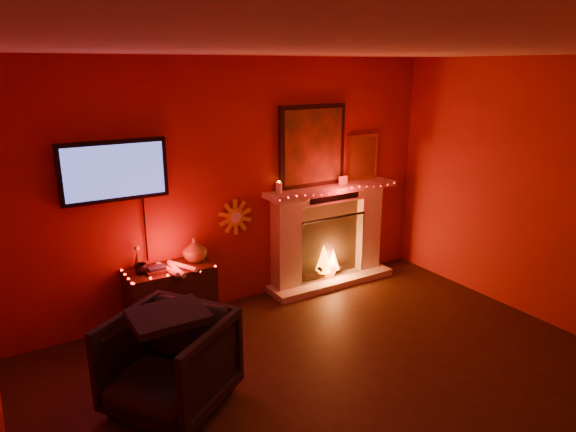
% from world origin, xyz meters
% --- Properties ---
extents(room, '(5.00, 5.00, 5.00)m').
position_xyz_m(room, '(0.00, 0.00, 1.35)').
color(room, black).
rests_on(room, ground).
extents(floor, '(5.00, 5.00, 0.00)m').
position_xyz_m(floor, '(0.00, 0.00, 0.00)').
color(floor, black).
rests_on(floor, ground).
extents(fireplace, '(1.72, 0.40, 2.18)m').
position_xyz_m(fireplace, '(1.14, 2.39, 0.72)').
color(fireplace, beige).
rests_on(fireplace, floor).
extents(tv, '(1.00, 0.07, 1.24)m').
position_xyz_m(tv, '(-1.30, 2.45, 1.65)').
color(tv, black).
rests_on(tv, room).
extents(sunburst_clock, '(0.40, 0.03, 0.40)m').
position_xyz_m(sunburst_clock, '(-0.05, 2.48, 1.00)').
color(sunburst_clock, gold).
rests_on(sunburst_clock, room).
extents(console_table, '(0.86, 0.54, 0.91)m').
position_xyz_m(console_table, '(-0.89, 2.26, 0.37)').
color(console_table, black).
rests_on(console_table, floor).
extents(armchair, '(1.18, 1.17, 0.78)m').
position_xyz_m(armchair, '(-1.34, 1.02, 0.39)').
color(armchair, black).
rests_on(armchair, floor).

